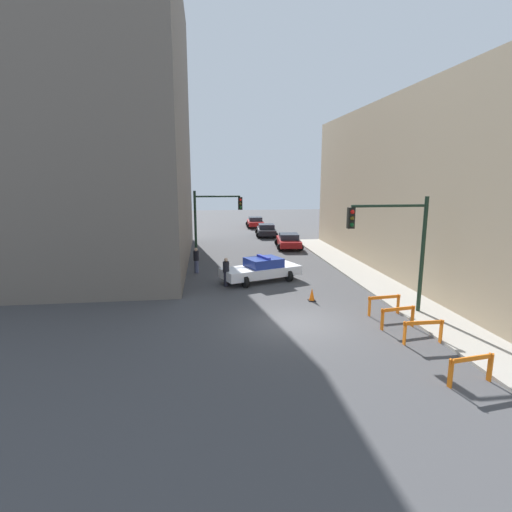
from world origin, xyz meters
TOP-DOWN VIEW (x-y plane):
  - ground_plane at (0.00, 0.00)m, footprint 120.00×120.00m
  - sidewalk_right at (6.20, 0.00)m, footprint 2.40×44.00m
  - building_corner_left at (-12.00, 14.00)m, footprint 14.00×20.00m
  - building_right at (13.40, 8.00)m, footprint 12.00×28.00m
  - traffic_light_near at (4.73, 0.47)m, footprint 3.64×0.35m
  - traffic_light_far at (-3.30, 12.56)m, footprint 3.44×0.35m
  - police_car at (-0.43, 7.08)m, footprint 5.05×3.39m
  - parked_car_near at (3.50, 17.96)m, footprint 2.54×4.45m
  - parked_car_mid at (2.64, 25.33)m, footprint 2.51×4.44m
  - parked_car_far at (2.43, 33.02)m, footprint 2.41×4.38m
  - pedestrian_crossing at (-2.59, 6.19)m, footprint 0.40×0.40m
  - pedestrian_corner at (-4.34, 9.72)m, footprint 0.45×0.45m
  - barrier_front at (4.10, -5.76)m, footprint 1.59×0.37m
  - barrier_mid at (4.27, -2.78)m, footprint 1.60×0.16m
  - barrier_back at (4.07, -1.18)m, footprint 1.59×0.39m
  - barrier_corner at (4.23, 0.45)m, footprint 1.60×0.33m
  - traffic_cone at (1.55, 2.90)m, footprint 0.36×0.36m

SIDE VIEW (x-z plane):
  - ground_plane at x=0.00m, z-range 0.00..0.00m
  - sidewalk_right at x=6.20m, z-range 0.00..0.12m
  - traffic_cone at x=1.55m, z-range -0.01..0.65m
  - barrier_front at x=4.10m, z-range 0.17..1.07m
  - barrier_mid at x=4.27m, z-range 0.17..1.07m
  - barrier_back at x=4.07m, z-range 0.17..1.07m
  - barrier_corner at x=4.23m, z-range 0.17..1.07m
  - parked_car_near at x=3.50m, z-range 0.02..1.33m
  - parked_car_mid at x=2.64m, z-range 0.02..1.33m
  - parked_car_far at x=2.43m, z-range 0.02..1.33m
  - police_car at x=-0.43m, z-range -0.04..1.48m
  - pedestrian_crossing at x=-2.59m, z-range 0.03..1.69m
  - pedestrian_corner at x=-4.34m, z-range 0.03..1.69m
  - traffic_light_far at x=-3.30m, z-range 0.80..6.00m
  - traffic_light_near at x=4.73m, z-range 0.93..6.13m
  - building_right at x=13.40m, z-range 0.00..10.95m
  - building_corner_left at x=-12.00m, z-range 0.00..19.78m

